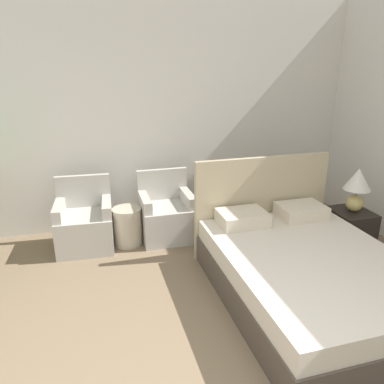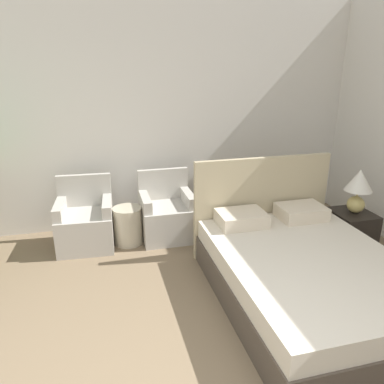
{
  "view_description": "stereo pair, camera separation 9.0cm",
  "coord_description": "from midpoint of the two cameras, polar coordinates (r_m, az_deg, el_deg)",
  "views": [
    {
      "loc": [
        -0.56,
        -1.19,
        2.1
      ],
      "look_at": [
        0.56,
        2.69,
        0.68
      ],
      "focal_mm": 35.0,
      "sensor_mm": 36.0,
      "label": 1
    },
    {
      "loc": [
        -0.47,
        -1.22,
        2.1
      ],
      "look_at": [
        0.56,
        2.69,
        0.68
      ],
      "focal_mm": 35.0,
      "sensor_mm": 36.0,
      "label": 2
    }
  ],
  "objects": [
    {
      "name": "armchair_near_window_left",
      "position": [
        4.59,
        -15.36,
        -4.89
      ],
      "size": [
        0.67,
        0.62,
        0.82
      ],
      "rotation": [
        0.0,
        0.0,
        -0.07
      ],
      "color": "#B7B2A8",
      "rests_on": "ground_plane"
    },
    {
      "name": "wall_back",
      "position": [
        4.85,
        -8.68,
        11.41
      ],
      "size": [
        10.0,
        0.06,
        2.9
      ],
      "color": "silver",
      "rests_on": "ground_plane"
    },
    {
      "name": "bed",
      "position": [
        3.66,
        17.45,
        -11.65
      ],
      "size": [
        1.57,
        2.12,
        1.12
      ],
      "color": "#4C4238",
      "rests_on": "ground_plane"
    },
    {
      "name": "nightstand",
      "position": [
        4.74,
        23.5,
        -5.53
      ],
      "size": [
        0.42,
        0.46,
        0.47
      ],
      "color": "black",
      "rests_on": "ground_plane"
    },
    {
      "name": "table_lamp",
      "position": [
        4.56,
        24.55,
        0.83
      ],
      "size": [
        0.3,
        0.3,
        0.51
      ],
      "color": "tan",
      "rests_on": "nightstand"
    },
    {
      "name": "armchair_near_window_right",
      "position": [
        4.66,
        -3.26,
        -3.8
      ],
      "size": [
        0.63,
        0.58,
        0.82
      ],
      "rotation": [
        0.0,
        0.0,
        -0.01
      ],
      "color": "#B7B2A8",
      "rests_on": "ground_plane"
    },
    {
      "name": "side_table",
      "position": [
        4.58,
        -9.18,
        -5.08
      ],
      "size": [
        0.34,
        0.34,
        0.46
      ],
      "color": "#B7AD93",
      "rests_on": "ground_plane"
    }
  ]
}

